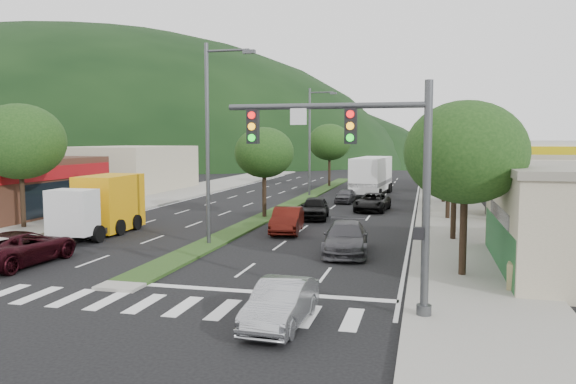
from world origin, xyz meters
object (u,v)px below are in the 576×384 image
(tree_med_near, at_px, (264,153))
(a_frame_sign, at_px, (516,274))
(car_queue_e, at_px, (346,196))
(tree_r_e, at_px, (442,144))
(car_queue_f, at_px, (372,184))
(tree_r_a, at_px, (466,152))
(car_queue_b, at_px, (346,238))
(car_queue_c, at_px, (287,220))
(tree_r_d, at_px, (445,141))
(streetlight_mid, at_px, (312,136))
(box_truck, at_px, (103,207))
(traffic_signal, at_px, (372,162))
(streetlight_near, at_px, (211,134))
(sedan_silver, at_px, (281,303))
(tree_r_c, at_px, (449,148))
(car_queue_d, at_px, (372,202))
(tree_r_b, at_px, (455,145))
(tree_l_a, at_px, (20,142))
(suv_maroon, at_px, (22,247))
(motorhome, at_px, (372,175))
(tree_med_far, at_px, (330,142))
(car_queue_a, at_px, (315,208))

(tree_med_near, height_order, a_frame_sign, tree_med_near)
(car_queue_e, bearing_deg, tree_r_e, 58.08)
(car_queue_f, bearing_deg, tree_r_a, -82.70)
(car_queue_b, bearing_deg, car_queue_c, 123.39)
(car_queue_c, bearing_deg, car_queue_e, 79.31)
(car_queue_c, distance_m, car_queue_f, 27.84)
(tree_r_d, height_order, tree_r_e, tree_r_d)
(streetlight_mid, height_order, box_truck, streetlight_mid)
(traffic_signal, distance_m, tree_r_e, 41.65)
(streetlight_near, relative_size, sedan_silver, 2.56)
(box_truck, height_order, a_frame_sign, box_truck)
(streetlight_near, bearing_deg, tree_r_c, 45.49)
(streetlight_mid, height_order, car_queue_d, streetlight_mid)
(tree_med_near, relative_size, car_queue_e, 1.72)
(tree_r_b, height_order, car_queue_f, tree_r_b)
(tree_r_d, height_order, car_queue_b, tree_r_d)
(tree_l_a, xyz_separation_m, car_queue_d, (19.23, 13.54, -4.52))
(tree_med_near, xyz_separation_m, sedan_silver, (6.63, -21.00, -3.78))
(box_truck, bearing_deg, a_frame_sign, 157.27)
(suv_maroon, xyz_separation_m, car_queue_c, (9.03, 10.59, -0.00))
(box_truck, bearing_deg, car_queue_c, -166.06)
(suv_maroon, bearing_deg, tree_r_e, -112.74)
(suv_maroon, relative_size, motorhome, 0.55)
(sedan_silver, xyz_separation_m, box_truck, (-13.65, 12.69, 0.90))
(sedan_silver, relative_size, suv_maroon, 0.75)
(tree_med_far, xyz_separation_m, car_queue_b, (6.99, -36.41, -4.28))
(traffic_signal, bearing_deg, streetlight_near, 132.77)
(tree_r_e, relative_size, streetlight_mid, 0.67)
(streetlight_near, xyz_separation_m, suv_maroon, (-6.30, -6.00, -4.86))
(tree_r_e, height_order, car_queue_e, tree_r_e)
(car_queue_d, bearing_deg, car_queue_c, -104.25)
(streetlight_mid, relative_size, motorhome, 1.05)
(tree_med_far, xyz_separation_m, a_frame_sign, (13.64, -42.00, -4.29))
(car_queue_f, bearing_deg, tree_l_a, -123.56)
(sedan_silver, relative_size, car_queue_c, 0.89)
(tree_med_far, height_order, tree_l_a, tree_l_a)
(streetlight_near, xyz_separation_m, car_queue_c, (2.72, 4.59, -4.86))
(sedan_silver, bearing_deg, tree_med_near, 109.68)
(tree_r_c, xyz_separation_m, box_truck, (-19.02, -10.31, -3.20))
(traffic_signal, bearing_deg, tree_r_d, 84.62)
(car_queue_a, relative_size, car_queue_c, 0.99)
(tree_med_far, bearing_deg, streetlight_near, -89.67)
(car_queue_a, bearing_deg, sedan_silver, -87.61)
(tree_r_d, xyz_separation_m, sedan_silver, (-5.37, -33.00, -4.54))
(tree_l_a, bearing_deg, tree_r_a, -13.76)
(tree_r_e, bearing_deg, car_queue_c, -108.31)
(tree_r_e, xyz_separation_m, box_truck, (-19.02, -30.31, -3.35))
(tree_r_b, height_order, car_queue_d, tree_r_b)
(tree_r_d, relative_size, car_queue_f, 1.47)
(car_queue_e, xyz_separation_m, box_truck, (-11.05, -18.86, 0.95))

